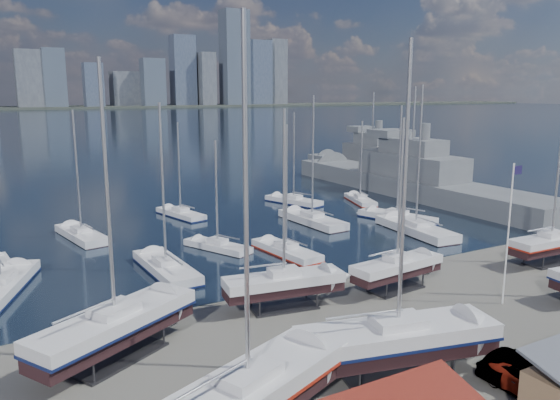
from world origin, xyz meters
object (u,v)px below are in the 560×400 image
naval_ship_east (411,184)px  flagpole (510,225)px  sailboat_cradle_0 (115,325)px  naval_ship_west (371,164)px

naval_ship_east → flagpole: 46.34m
flagpole → naval_ship_east: bearing=56.1°
flagpole → sailboat_cradle_0: bearing=168.7°
naval_ship_west → sailboat_cradle_0: bearing=130.2°
sailboat_cradle_0 → naval_ship_east: size_ratio=0.34×
naval_ship_east → flagpole: bearing=146.4°
naval_ship_east → flagpole: (-25.71, -38.28, 4.54)m
naval_ship_east → sailboat_cradle_0: bearing=121.6°
flagpole → naval_ship_west: bearing=59.5°
sailboat_cradle_0 → naval_ship_east: sailboat_cradle_0 is taller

